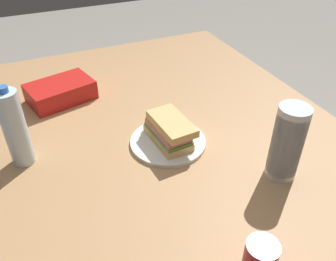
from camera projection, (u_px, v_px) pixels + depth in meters
ground_plane at (161, 258)px, 1.65m from camera, size 8.00×8.00×0.00m
dining_table at (158, 144)px, 1.24m from camera, size 1.43×1.17×0.77m
paper_plate at (168, 142)px, 1.10m from camera, size 0.24×0.24×0.01m
sandwich at (169, 130)px, 1.07m from camera, size 0.19×0.11×0.08m
chip_bag at (61, 91)px, 1.30m from camera, size 0.20×0.26×0.07m
water_bottle_tall at (15, 129)px, 0.97m from camera, size 0.06×0.06×0.25m
plastic_cup_stack at (287, 143)px, 0.93m from camera, size 0.08×0.08×0.22m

